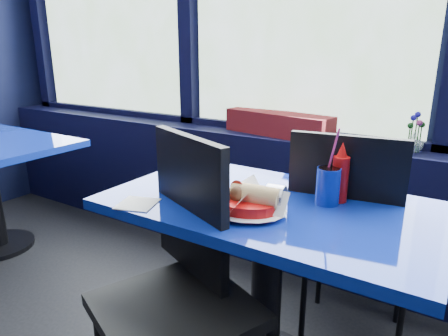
# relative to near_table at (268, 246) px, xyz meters

# --- Properties ---
(window_sill) EXTENTS (5.00, 0.26, 0.80)m
(window_sill) POSITION_rel_near_table_xyz_m (-0.30, 0.87, -0.17)
(window_sill) COLOR black
(window_sill) RESTS_ON ground
(near_table) EXTENTS (1.20, 0.70, 0.75)m
(near_table) POSITION_rel_near_table_xyz_m (0.00, 0.00, 0.00)
(near_table) COLOR black
(near_table) RESTS_ON ground
(chair_near_front) EXTENTS (0.60, 0.60, 1.01)m
(chair_near_front) POSITION_rel_near_table_xyz_m (-0.16, -0.33, 0.01)
(chair_near_front) COLOR black
(chair_near_front) RESTS_ON ground
(chair_near_back) EXTENTS (0.51, 0.51, 0.99)m
(chair_near_back) POSITION_rel_near_table_xyz_m (0.24, 0.31, -0.00)
(chair_near_back) COLOR black
(chair_near_back) RESTS_ON ground
(planter_box) EXTENTS (0.68, 0.28, 0.13)m
(planter_box) POSITION_rel_near_table_xyz_m (-0.38, 0.88, 0.30)
(planter_box) COLOR maroon
(planter_box) RESTS_ON window_sill
(flower_vase) EXTENTS (0.10, 0.10, 0.20)m
(flower_vase) POSITION_rel_near_table_xyz_m (0.36, 0.86, 0.29)
(flower_vase) COLOR silver
(flower_vase) RESTS_ON window_sill
(food_basket) EXTENTS (0.33, 0.33, 0.10)m
(food_basket) POSITION_rel_near_table_xyz_m (-0.03, -0.13, 0.22)
(food_basket) COLOR red
(food_basket) RESTS_ON near_table
(ketchup_bottle) EXTENTS (0.06, 0.06, 0.22)m
(ketchup_bottle) POSITION_rel_near_table_xyz_m (0.21, 0.14, 0.28)
(ketchup_bottle) COLOR red
(ketchup_bottle) RESTS_ON near_table
(soda_cup) EXTENTS (0.08, 0.08, 0.28)m
(soda_cup) POSITION_rel_near_table_xyz_m (0.18, 0.09, 0.25)
(soda_cup) COLOR #0D2293
(soda_cup) RESTS_ON near_table
(napkin) EXTENTS (0.16, 0.16, 0.00)m
(napkin) POSITION_rel_near_table_xyz_m (-0.39, -0.28, 0.18)
(napkin) COLOR white
(napkin) RESTS_ON near_table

